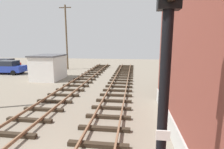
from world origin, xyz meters
The scene contains 6 objects.
signal_mast centered at (3.28, -0.56, 3.59)m, with size 0.36×0.40×5.75m.
control_hut centered at (-6.76, 14.87, 1.39)m, with size 3.00×3.80×2.76m.
parked_car_black centered at (-10.57, 21.71, 0.90)m, with size 4.20×2.04×1.76m.
parked_car_blue centered at (-13.72, 17.39, 0.90)m, with size 4.20×2.04×1.76m.
parked_car_red centered at (-16.23, 19.82, 0.90)m, with size 4.20×2.04×1.76m.
utility_pole_far centered at (-7.42, 22.17, 4.95)m, with size 1.80×0.24×9.50m.
Camera 1 is at (2.76, -3.56, 4.15)m, focal length 28.09 mm.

